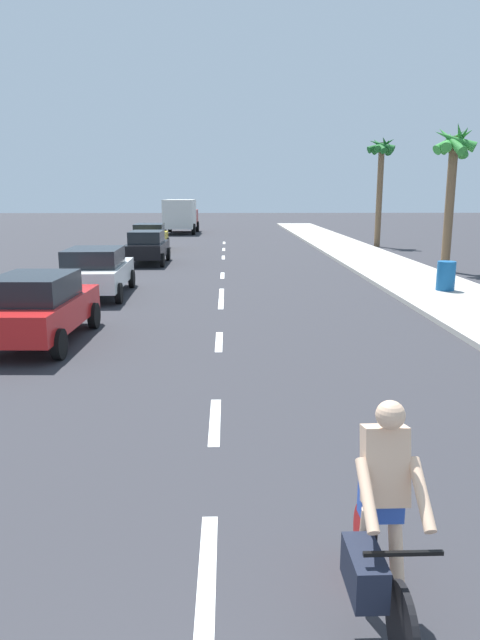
# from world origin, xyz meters

# --- Properties ---
(ground_plane) EXTENTS (160.00, 160.00, 0.00)m
(ground_plane) POSITION_xyz_m (0.00, 20.00, 0.00)
(ground_plane) COLOR #2D2D33
(sidewalk_strip) EXTENTS (3.60, 80.00, 0.14)m
(sidewalk_strip) POSITION_xyz_m (7.40, 22.00, 0.07)
(sidewalk_strip) COLOR #B2ADA3
(sidewalk_strip) RESTS_ON ground
(lane_stripe_1) EXTENTS (0.16, 1.80, 0.01)m
(lane_stripe_1) POSITION_xyz_m (0.00, 3.78, 0.00)
(lane_stripe_1) COLOR white
(lane_stripe_1) RESTS_ON ground
(lane_stripe_2) EXTENTS (0.16, 1.80, 0.01)m
(lane_stripe_2) POSITION_xyz_m (0.00, 7.28, 0.00)
(lane_stripe_2) COLOR white
(lane_stripe_2) RESTS_ON ground
(lane_stripe_3) EXTENTS (0.16, 1.80, 0.01)m
(lane_stripe_3) POSITION_xyz_m (0.00, 11.97, 0.00)
(lane_stripe_3) COLOR white
(lane_stripe_3) RESTS_ON ground
(lane_stripe_4) EXTENTS (0.16, 1.80, 0.01)m
(lane_stripe_4) POSITION_xyz_m (0.00, 16.63, 0.00)
(lane_stripe_4) COLOR white
(lane_stripe_4) RESTS_ON ground
(lane_stripe_5) EXTENTS (0.16, 1.80, 0.01)m
(lane_stripe_5) POSITION_xyz_m (0.00, 18.53, 0.00)
(lane_stripe_5) COLOR white
(lane_stripe_5) RESTS_ON ground
(lane_stripe_6) EXTENTS (0.16, 1.80, 0.01)m
(lane_stripe_6) POSITION_xyz_m (0.00, 22.80, 0.00)
(lane_stripe_6) COLOR white
(lane_stripe_6) RESTS_ON ground
(lane_stripe_7) EXTENTS (0.16, 1.80, 0.01)m
(lane_stripe_7) POSITION_xyz_m (0.00, 29.61, 0.00)
(lane_stripe_7) COLOR white
(lane_stripe_7) RESTS_ON ground
(lane_stripe_8) EXTENTS (0.16, 1.80, 0.01)m
(lane_stripe_8) POSITION_xyz_m (0.00, 34.05, 0.00)
(lane_stripe_8) COLOR white
(lane_stripe_8) RESTS_ON ground
(lane_stripe_9) EXTENTS (0.16, 1.80, 0.01)m
(lane_stripe_9) POSITION_xyz_m (0.00, 38.79, 0.00)
(lane_stripe_9) COLOR white
(lane_stripe_9) RESTS_ON ground
(cyclist) EXTENTS (0.63, 1.71, 1.82)m
(cyclist) POSITION_xyz_m (1.34, 3.16, 0.83)
(cyclist) COLOR black
(cyclist) RESTS_ON ground
(parked_car_red) EXTENTS (2.00, 4.16, 1.57)m
(parked_car_red) POSITION_xyz_m (-4.05, 11.98, 0.84)
(parked_car_red) COLOR red
(parked_car_red) RESTS_ON ground
(parked_car_white) EXTENTS (2.20, 4.59, 1.57)m
(parked_car_white) POSITION_xyz_m (-4.12, 18.15, 0.84)
(parked_car_white) COLOR white
(parked_car_white) RESTS_ON ground
(parked_car_black) EXTENTS (1.87, 4.01, 1.57)m
(parked_car_black) POSITION_xyz_m (-3.61, 26.91, 0.84)
(parked_car_black) COLOR black
(parked_car_black) RESTS_ON ground
(parked_car_yellow) EXTENTS (2.13, 4.45, 1.57)m
(parked_car_yellow) POSITION_xyz_m (-4.35, 33.53, 0.84)
(parked_car_yellow) COLOR gold
(parked_car_yellow) RESTS_ON ground
(delivery_truck) EXTENTS (2.81, 6.30, 2.80)m
(delivery_truck) POSITION_xyz_m (-3.66, 48.40, 1.50)
(delivery_truck) COLOR maroon
(delivery_truck) RESTS_ON ground
(palm_tree_far) EXTENTS (1.83, 1.82, 6.29)m
(palm_tree_far) POSITION_xyz_m (9.64, 23.90, 4.79)
(palm_tree_far) COLOR brown
(palm_tree_far) RESTS_ON ground
(palm_tree_distant) EXTENTS (1.80, 1.83, 6.87)m
(palm_tree_distant) POSITION_xyz_m (9.70, 35.71, 5.30)
(palm_tree_distant) COLOR brown
(palm_tree_distant) RESTS_ON ground
(trash_bin_far) EXTENTS (0.60, 0.60, 0.97)m
(trash_bin_far) POSITION_xyz_m (7.47, 18.11, 0.62)
(trash_bin_far) COLOR #14518C
(trash_bin_far) RESTS_ON sidewalk_strip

